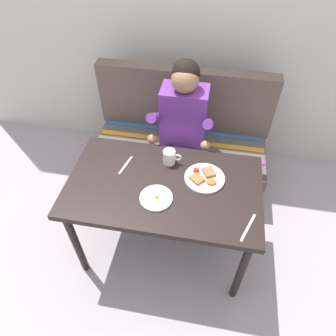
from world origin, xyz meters
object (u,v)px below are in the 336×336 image
Objects in this scene: knife at (248,228)px; couch at (180,149)px; person at (182,125)px; coffee_mug at (170,157)px; plate_eggs at (156,198)px; table at (164,193)px; plate_breakfast at (204,178)px; fork at (126,165)px.

couch is at bearing 139.26° from knife.
person reaches higher than coffee_mug.
knife is (0.53, -0.11, -0.01)m from plate_eggs.
plate_breakfast is at bearing 20.04° from table.
plate_eggs is (-0.02, -0.12, 0.09)m from table.
couch reaches higher than plate_breakfast.
coffee_mug reaches higher than plate_eggs.
couch reaches higher than fork.
fork is (-0.27, 0.11, 0.08)m from table.
person is 10.27× the size of coffee_mug.
knife is at bearing -62.74° from couch.
person is at bearing 70.54° from fork.
fork is 0.86m from knife.
plate_breakfast is (0.24, 0.09, 0.10)m from table.
table is at bearing -9.54° from fork.
couch is 8.47× the size of fork.
coffee_mug is (0.01, -0.57, 0.45)m from couch.
person is 6.06× the size of knife.
person reaches higher than knife.
person is at bearing 85.94° from plate_eggs.
person reaches higher than couch.
table is at bearing -91.89° from coffee_mug.
coffee_mug is 0.59× the size of knife.
fork is at bearing 178.56° from knife.
table is 0.15m from plate_eggs.
plate_breakfast is at bearing 152.73° from knife.
table is 0.99× the size of person.
couch is 12.20× the size of coffee_mug.
couch is (0.00, 0.76, -0.32)m from table.
fork is 0.85× the size of knife.
couch is 0.97m from plate_eggs.
plate_eggs is 1.15× the size of fork.
plate_eggs is 0.98× the size of knife.
table is 0.31m from fork.
table is 0.60m from person.
fork is (-0.51, 0.03, -0.01)m from plate_breakfast.
fork is (-0.28, -0.08, -0.05)m from coffee_mug.
plate_eggs is (-0.05, -0.71, -0.00)m from person.
fork is at bearing 137.25° from plate_eggs.
knife is (0.50, -0.42, -0.05)m from coffee_mug.
plate_breakfast is 1.26× the size of knife.
coffee_mug is (0.01, 0.19, 0.13)m from table.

